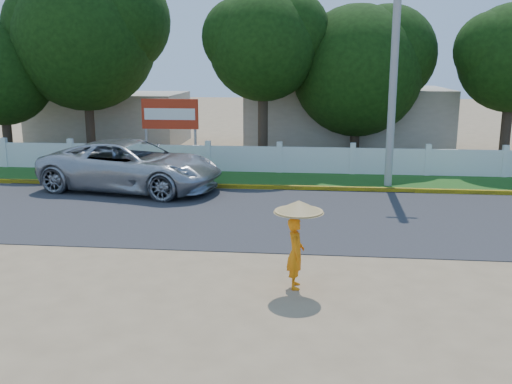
% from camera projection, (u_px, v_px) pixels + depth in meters
% --- Properties ---
extents(ground, '(120.00, 120.00, 0.00)m').
position_uv_depth(ground, '(247.00, 268.00, 12.91)').
color(ground, '#9E8460').
rests_on(ground, ground).
extents(road, '(60.00, 7.00, 0.02)m').
position_uv_depth(road, '(265.00, 215.00, 17.26)').
color(road, '#38383A').
rests_on(road, ground).
extents(grass_verge, '(60.00, 3.50, 0.03)m').
position_uv_depth(grass_verge, '(277.00, 180.00, 22.35)').
color(grass_verge, '#2D601E').
rests_on(grass_verge, ground).
extents(curb, '(40.00, 0.18, 0.16)m').
position_uv_depth(curb, '(274.00, 187.00, 20.69)').
color(curb, yellow).
rests_on(curb, ground).
extents(fence, '(40.00, 0.10, 1.10)m').
position_uv_depth(fence, '(279.00, 160.00, 23.63)').
color(fence, silver).
rests_on(fence, ground).
extents(building_near, '(10.00, 6.00, 3.20)m').
position_uv_depth(building_near, '(346.00, 119.00, 29.67)').
color(building_near, '#B7AD99').
rests_on(building_near, ground).
extents(building_far, '(8.00, 5.00, 2.80)m').
position_uv_depth(building_far, '(111.00, 118.00, 32.02)').
color(building_far, '#B7AD99').
rests_on(building_far, ground).
extents(utility_pole, '(0.28, 0.28, 8.37)m').
position_uv_depth(utility_pole, '(394.00, 72.00, 20.33)').
color(utility_pole, gray).
rests_on(utility_pole, ground).
extents(vehicle, '(6.95, 4.17, 1.81)m').
position_uv_depth(vehicle, '(132.00, 165.00, 20.42)').
color(vehicle, '#A8ABB0').
rests_on(vehicle, ground).
extents(monk_with_parasol, '(1.02, 1.02, 1.85)m').
position_uv_depth(monk_with_parasol, '(297.00, 231.00, 11.52)').
color(monk_with_parasol, orange).
rests_on(monk_with_parasol, ground).
extents(billboard, '(2.50, 0.13, 2.95)m').
position_uv_depth(billboard, '(170.00, 118.00, 24.83)').
color(billboard, gray).
rests_on(billboard, ground).
extents(tree_row, '(39.79, 7.61, 8.96)m').
position_uv_depth(tree_row, '(394.00, 51.00, 25.19)').
color(tree_row, '#473828').
rests_on(tree_row, ground).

